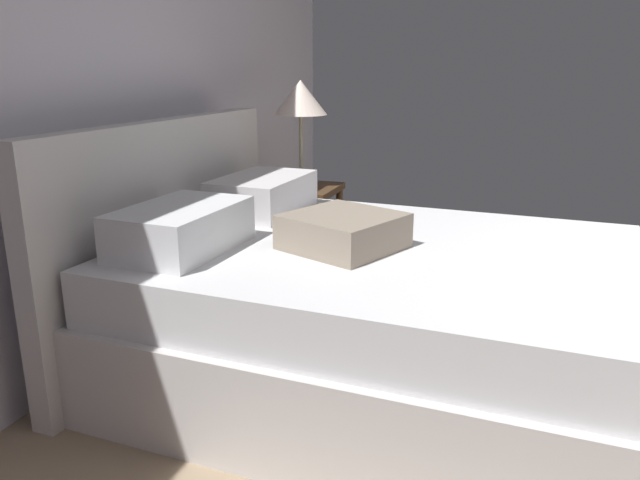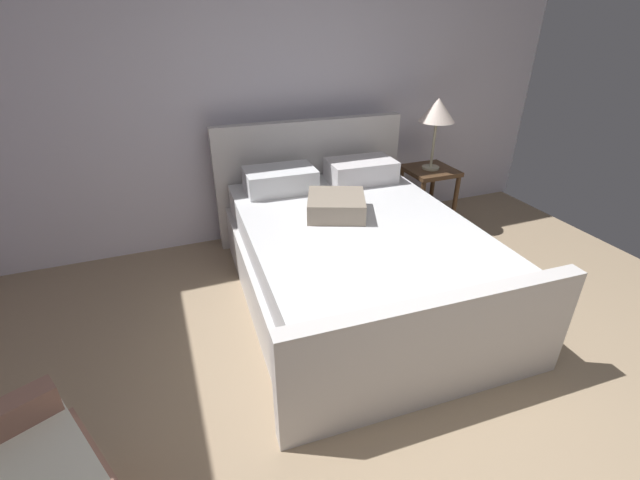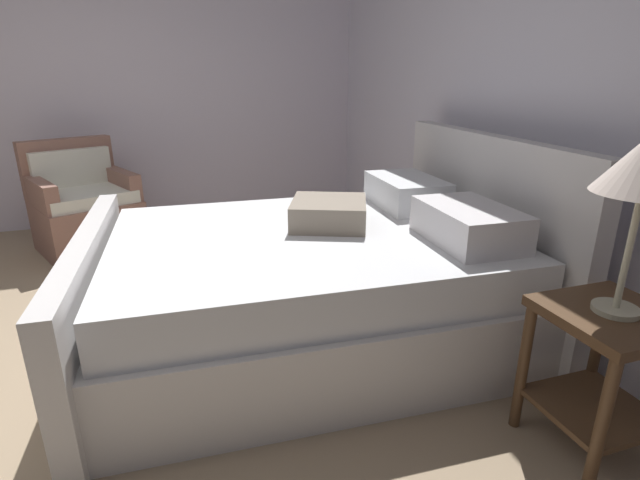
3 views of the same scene
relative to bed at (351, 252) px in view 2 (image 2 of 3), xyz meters
name	(u,v)px [view 2 (image 2 of 3)]	position (x,y,z in m)	size (l,w,h in m)	color
wall_back	(286,80)	(-0.07, 1.27, 1.05)	(5.39, 0.12, 2.78)	silver
bed	(351,252)	(0.00, 0.00, 0.00)	(1.80, 2.31, 1.09)	silver
nightstand_right	(428,188)	(1.17, 0.76, 0.06)	(0.44, 0.44, 0.60)	#4E341F
table_lamp_right	(438,112)	(1.17, 0.76, 0.78)	(0.32, 0.32, 0.64)	#B7B293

